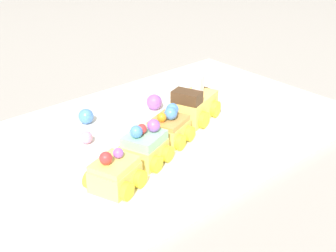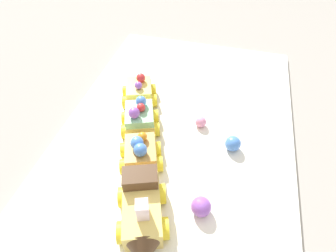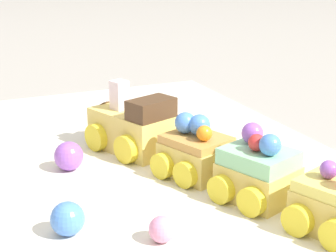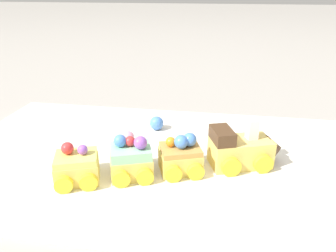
{
  "view_description": "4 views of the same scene",
  "coord_description": "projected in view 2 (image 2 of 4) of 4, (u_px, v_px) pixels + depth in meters",
  "views": [
    {
      "loc": [
        -0.44,
        -0.57,
        0.39
      ],
      "look_at": [
        0.03,
        -0.04,
        0.04
      ],
      "focal_mm": 50.0,
      "sensor_mm": 36.0,
      "label": 1
    },
    {
      "loc": [
        0.27,
        0.07,
        0.4
      ],
      "look_at": [
        -0.05,
        -0.01,
        0.04
      ],
      "focal_mm": 28.0,
      "sensor_mm": 36.0,
      "label": 2
    },
    {
      "loc": [
        -0.45,
        0.2,
        0.24
      ],
      "look_at": [
        0.01,
        -0.0,
        0.07
      ],
      "focal_mm": 60.0,
      "sensor_mm": 36.0,
      "label": 3
    },
    {
      "loc": [
        0.08,
        -0.5,
        0.29
      ],
      "look_at": [
        0.0,
        -0.03,
        0.08
      ],
      "focal_mm": 35.0,
      "sensor_mm": 36.0,
      "label": 4
    }
  ],
  "objects": [
    {
      "name": "ground_plane",
      "position": [
        169.0,
        159.0,
        0.48
      ],
      "size": [
        10.0,
        10.0,
        0.0
      ],
      "primitive_type": "plane",
      "color": "gray"
    },
    {
      "name": "display_board",
      "position": [
        169.0,
        158.0,
        0.48
      ],
      "size": [
        0.79,
        0.44,
        0.01
      ],
      "primitive_type": "cube",
      "color": "white",
      "rests_on": "ground_plane"
    },
    {
      "name": "cake_train_locomotive",
      "position": [
        142.0,
        214.0,
        0.37
      ],
      "size": [
        0.13,
        0.1,
        0.08
      ],
      "rotation": [
        0.0,
        0.0,
        0.35
      ],
      "color": "#EACC66",
      "rests_on": "display_board"
    },
    {
      "name": "cake_car_caramel",
      "position": [
        141.0,
        153.0,
        0.44
      ],
      "size": [
        0.08,
        0.09,
        0.06
      ],
      "rotation": [
        0.0,
        0.0,
        0.35
      ],
      "color": "#EACC66",
      "rests_on": "display_board"
    },
    {
      "name": "cake_car_mint",
      "position": [
        140.0,
        119.0,
        0.5
      ],
      "size": [
        0.08,
        0.09,
        0.07
      ],
      "rotation": [
        0.0,
        0.0,
        0.35
      ],
      "color": "#EACC66",
      "rests_on": "display_board"
    },
    {
      "name": "cake_car_lemon",
      "position": [
        139.0,
        93.0,
        0.55
      ],
      "size": [
        0.08,
        0.09,
        0.06
      ],
      "rotation": [
        0.0,
        0.0,
        0.35
      ],
      "color": "#EACC66",
      "rests_on": "display_board"
    },
    {
      "name": "gumball_purple",
      "position": [
        201.0,
        207.0,
        0.39
      ],
      "size": [
        0.03,
        0.03,
        0.03
      ],
      "primitive_type": "sphere",
      "color": "#9956C6",
      "rests_on": "display_board"
    },
    {
      "name": "gumball_blue",
      "position": [
        233.0,
        144.0,
        0.47
      ],
      "size": [
        0.03,
        0.03,
        0.03
      ],
      "primitive_type": "sphere",
      "color": "#4C84E0",
      "rests_on": "display_board"
    },
    {
      "name": "gumball_pink",
      "position": [
        201.0,
        122.0,
        0.51
      ],
      "size": [
        0.02,
        0.02,
        0.02
      ],
      "primitive_type": "sphere",
      "color": "pink",
      "rests_on": "display_board"
    }
  ]
}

